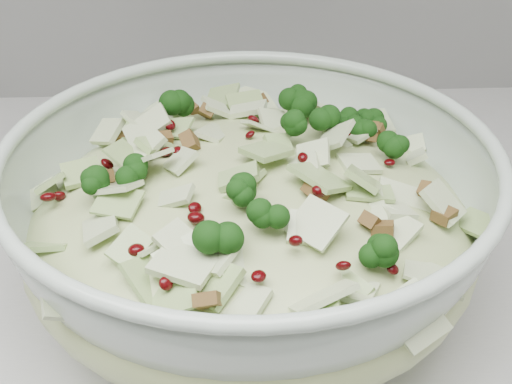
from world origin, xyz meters
TOP-DOWN VIEW (x-y plane):
  - mixing_bowl at (0.11, 1.60)m, footprint 0.39×0.39m
  - salad at (0.11, 1.60)m, footprint 0.37×0.37m

SIDE VIEW (x-z plane):
  - mixing_bowl at x=0.11m, z-range 0.90..1.04m
  - salad at x=0.11m, z-range 0.92..1.06m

